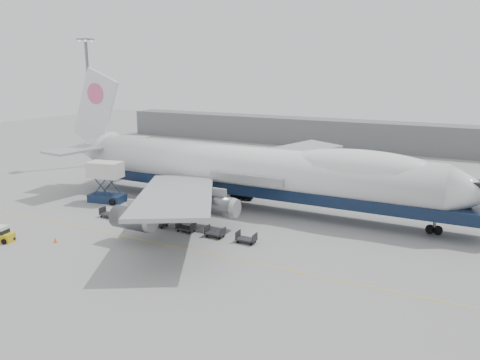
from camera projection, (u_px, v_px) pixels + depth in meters
The scene contains 14 objects.
ground at pixel (208, 232), 58.08m from camera, with size 260.00×260.00×0.00m, color gray.
apron_line at pixel (181, 248), 52.88m from camera, with size 60.00×0.15×0.01m, color gold.
hangar at pixel (313, 132), 122.24m from camera, with size 110.00×8.00×7.00m, color slate.
floodlight_mast at pixel (90, 96), 94.15m from camera, with size 2.40×2.40×25.43m.
airliner at pixel (255, 170), 66.85m from camera, with size 67.00×55.30×19.98m.
catering_truck at pixel (106, 180), 70.36m from camera, with size 5.76×4.44×6.18m.
baggage_tug at pixel (2, 235), 54.80m from camera, with size 2.73×1.80×1.85m.
traffic_cone at pixel (55, 240), 54.52m from camera, with size 0.41×0.41×0.61m.
dolly_0 at pixel (109, 214), 63.62m from camera, with size 2.30×1.35×1.30m.
dolly_1 at pixel (133, 218), 61.77m from camera, with size 2.30×1.35×1.30m.
dolly_2 at pixel (159, 223), 59.91m from camera, with size 2.30×1.35×1.30m.
dolly_3 at pixel (186, 228), 58.05m from camera, with size 2.30×1.35×1.30m.
dolly_4 at pixel (215, 233), 56.19m from camera, with size 2.30×1.35×1.30m.
dolly_5 at pixel (246, 239), 54.33m from camera, with size 2.30×1.35×1.30m.
Camera 1 is at (28.60, -47.08, 19.87)m, focal length 35.00 mm.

